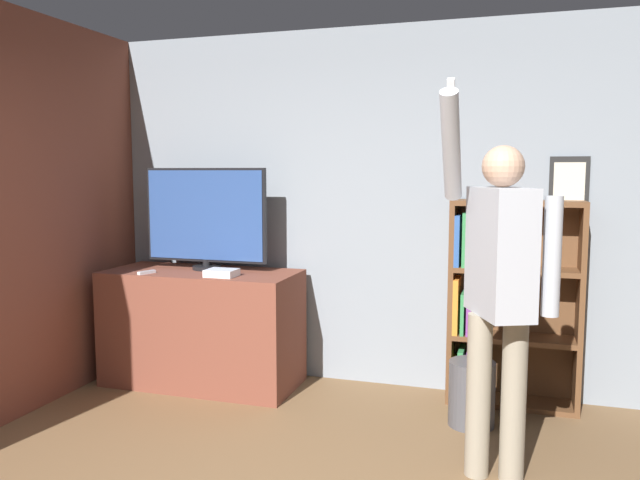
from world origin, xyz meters
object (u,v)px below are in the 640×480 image
television (206,218)px  bookshelf (501,306)px  person (500,279)px  waste_bin (472,393)px  game_console (222,273)px

television → bookshelf: size_ratio=0.69×
person → waste_bin: (-0.16, 0.67, -0.87)m
game_console → person: size_ratio=0.10×
bookshelf → person: person is taller
television → person: bearing=-23.9°
bookshelf → waste_bin: (-0.15, -0.46, -0.48)m
bookshelf → waste_bin: 0.69m
bookshelf → waste_bin: bearing=-108.4°
television → bookshelf: television is taller
television → person: 2.41m
waste_bin → person: bearing=-76.5°
game_console → waste_bin: game_console is taller
television → bookshelf: (2.19, 0.16, -0.59)m
person → television: bearing=-137.7°
game_console → person: bearing=-20.2°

